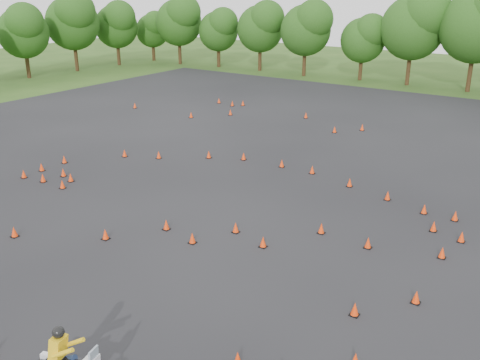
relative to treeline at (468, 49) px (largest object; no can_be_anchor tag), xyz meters
The scene contains 4 objects.
ground 35.55m from the treeline, 95.39° to the right, with size 140.00×140.00×0.00m, color #2D5119.
asphalt_pad 29.65m from the treeline, 96.49° to the right, with size 62.00×62.00×0.00m, color black.
treeline is the anchor object (origin of this frame).
traffic_cones 30.49m from the treeline, 97.46° to the right, with size 36.67×33.10×0.45m.
Camera 1 is at (13.66, -16.18, 10.22)m, focal length 40.00 mm.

